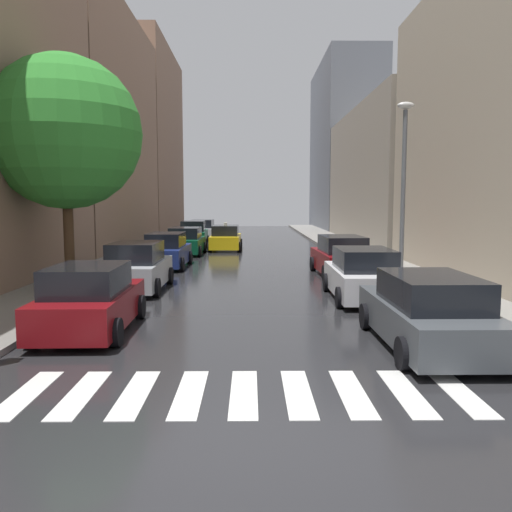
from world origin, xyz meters
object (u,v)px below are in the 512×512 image
parked_car_right_nearest (428,313)px  parked_car_right_third (341,257)px  lamp_post_right (403,180)px  parked_car_left_fifth (194,234)px  parked_car_left_second (137,268)px  street_tree_left (65,133)px  parked_car_right_second (363,275)px  parked_car_left_sixth (203,230)px  parked_car_left_third (167,251)px  parked_car_left_fourth (186,242)px  parked_car_left_nearest (90,301)px  taxi_midroad (226,238)px

parked_car_right_nearest → parked_car_right_third: (0.02, 10.92, 0.04)m
parked_car_right_nearest → lamp_post_right: lamp_post_right is taller
parked_car_left_fifth → parked_car_left_second: bearing=178.1°
street_tree_left → lamp_post_right: 12.11m
parked_car_left_fifth → parked_car_right_second: 21.71m
lamp_post_right → street_tree_left: bearing=179.0°
parked_car_left_sixth → lamp_post_right: 26.31m
parked_car_left_fifth → parked_car_left_third: bearing=178.2°
parked_car_left_second → street_tree_left: (-2.50, 0.32, 4.77)m
parked_car_right_second → parked_car_left_fifth: bearing=21.5°
parked_car_left_fourth → lamp_post_right: bearing=-142.1°
parked_car_left_third → lamp_post_right: 11.81m
parked_car_left_fourth → parked_car_right_third: bearing=-138.1°
parked_car_left_nearest → parked_car_right_third: bearing=-40.5°
parked_car_left_sixth → street_tree_left: 24.77m
parked_car_right_second → street_tree_left: (-10.20, 2.11, 4.80)m
parked_car_left_second → parked_car_left_sixth: (0.09, 24.48, -0.02)m
parked_car_left_second → parked_car_left_fifth: 18.51m
parked_car_left_nearest → parked_car_right_second: parked_car_right_second is taller
parked_car_left_third → parked_car_left_fifth: 12.08m
parked_car_right_nearest → parked_car_left_fifth: bearing=16.7°
parked_car_left_fourth → lamp_post_right: size_ratio=0.66×
parked_car_left_nearest → parked_car_left_third: bearing=-0.7°
parked_car_left_nearest → parked_car_right_nearest: size_ratio=0.88×
parked_car_left_nearest → parked_car_left_fifth: size_ratio=0.94×
parked_car_left_nearest → street_tree_left: bearing=21.8°
parked_car_left_nearest → lamp_post_right: 11.56m
street_tree_left → parked_car_right_second: bearing=-11.7°
parked_car_left_second → parked_car_left_fifth: bearing=0.2°
parked_car_left_fifth → parked_car_right_nearest: bearing=-164.9°
parked_car_left_fourth → lamp_post_right: lamp_post_right is taller
parked_car_left_third → parked_car_left_fifth: (-0.04, 12.08, 0.05)m
parked_car_left_third → parked_car_left_fourth: 6.12m
street_tree_left → parked_car_right_third: bearing=17.4°
parked_car_left_second → parked_car_left_fourth: bearing=-0.6°
parked_car_left_second → parked_car_left_third: 6.43m
lamp_post_right → taxi_midroad: bearing=115.0°
taxi_midroad → parked_car_left_sixth: bearing=15.0°
parked_car_left_fifth → street_tree_left: 18.96m
parked_car_left_fifth → street_tree_left: street_tree_left is taller
parked_car_left_second → parked_car_right_second: 7.91m
parked_car_right_nearest → street_tree_left: 13.80m
parked_car_left_fourth → parked_car_right_nearest: size_ratio=0.89×
parked_car_left_third → parked_car_left_fourth: size_ratio=1.03×
parked_car_left_fifth → parked_car_left_fourth: bearing=179.9°
parked_car_left_nearest → lamp_post_right: size_ratio=0.65×
parked_car_right_second → lamp_post_right: (1.80, 1.89, 3.14)m
parked_car_left_second → parked_car_right_nearest: (7.92, -7.34, -0.05)m
parked_car_left_second → parked_car_right_second: parked_car_left_second is taller
parked_car_right_nearest → parked_car_right_third: parked_car_right_third is taller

